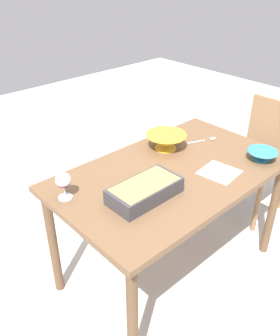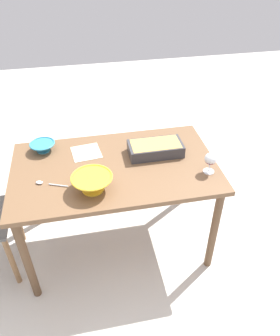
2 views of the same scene
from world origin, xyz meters
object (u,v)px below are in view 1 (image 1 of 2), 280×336
object	(u,v)px
wine_glass	(63,182)
serving_spoon	(208,139)
small_bowl	(262,155)
napkin	(219,172)
casserole_dish	(145,190)
mixing_bowl	(166,141)
chair	(261,152)
dining_table	(172,184)

from	to	relation	value
wine_glass	serving_spoon	distance (m)	1.03
small_bowl	napkin	world-z (taller)	small_bowl
casserole_dish	small_bowl	world-z (taller)	casserole_dish
wine_glass	mixing_bowl	bearing A→B (deg)	-178.02
small_bowl	napkin	size ratio (longest dim) A/B	0.91
chair	small_bowl	bearing A→B (deg)	27.23
dining_table	serving_spoon	bearing A→B (deg)	-166.92
wine_glass	serving_spoon	xyz separation A→B (m)	(-1.02, 0.08, -0.09)
mixing_bowl	serving_spoon	size ratio (longest dim) A/B	1.25
dining_table	chair	bearing A→B (deg)	-178.70
mixing_bowl	napkin	bearing A→B (deg)	91.88
small_bowl	chair	bearing A→B (deg)	-152.77
casserole_dish	mixing_bowl	size ratio (longest dim) A/B	1.48
dining_table	serving_spoon	xyz separation A→B (m)	(-0.44, -0.10, 0.09)
chair	casserole_dish	distance (m)	1.36
dining_table	casserole_dish	xyz separation A→B (m)	(0.29, 0.08, 0.13)
casserole_dish	dining_table	bearing A→B (deg)	-164.44
dining_table	mixing_bowl	bearing A→B (deg)	-127.17
wine_glass	mixing_bowl	distance (m)	0.74
wine_glass	small_bowl	distance (m)	1.14
wine_glass	mixing_bowl	size ratio (longest dim) A/B	0.57
small_bowl	napkin	xyz separation A→B (m)	(0.29, -0.08, -0.04)
casserole_dish	napkin	xyz separation A→B (m)	(-0.46, 0.11, -0.04)
dining_table	wine_glass	size ratio (longest dim) A/B	9.54
small_bowl	dining_table	bearing A→B (deg)	-30.30
chair	small_bowl	world-z (taller)	chair
casserole_dish	napkin	size ratio (longest dim) A/B	1.91
napkin	casserole_dish	bearing A→B (deg)	-12.78
chair	wine_glass	xyz separation A→B (m)	(1.61, -0.16, 0.36)
mixing_bowl	small_bowl	xyz separation A→B (m)	(-0.30, 0.48, -0.02)
dining_table	chair	distance (m)	1.04
wine_glass	mixing_bowl	xyz separation A→B (m)	(-0.74, -0.03, -0.04)
casserole_dish	serving_spoon	xyz separation A→B (m)	(-0.73, -0.18, -0.04)
dining_table	small_bowl	xyz separation A→B (m)	(-0.46, 0.27, 0.12)
mixing_bowl	dining_table	bearing A→B (deg)	52.83
casserole_dish	mixing_bowl	xyz separation A→B (m)	(-0.45, -0.29, 0.01)
chair	casserole_dish	size ratio (longest dim) A/B	2.36
dining_table	mixing_bowl	size ratio (longest dim) A/B	5.41
dining_table	small_bowl	world-z (taller)	small_bowl
serving_spoon	wine_glass	bearing A→B (deg)	-4.51
mixing_bowl	wine_glass	bearing A→B (deg)	1.98
dining_table	mixing_bowl	world-z (taller)	mixing_bowl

